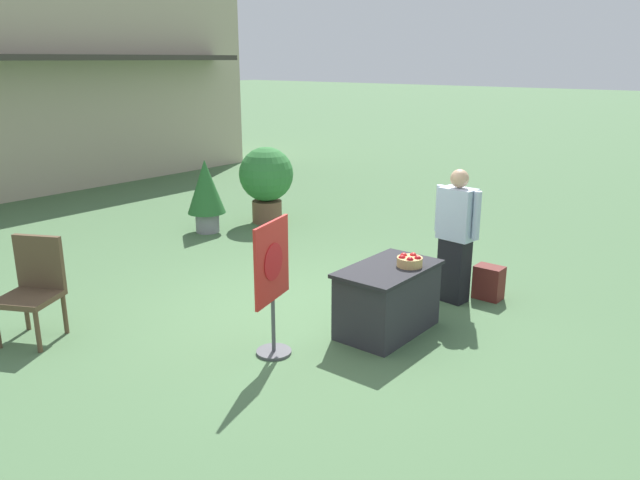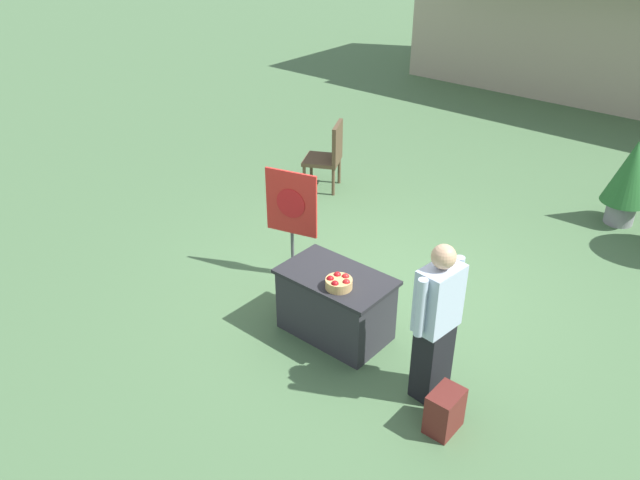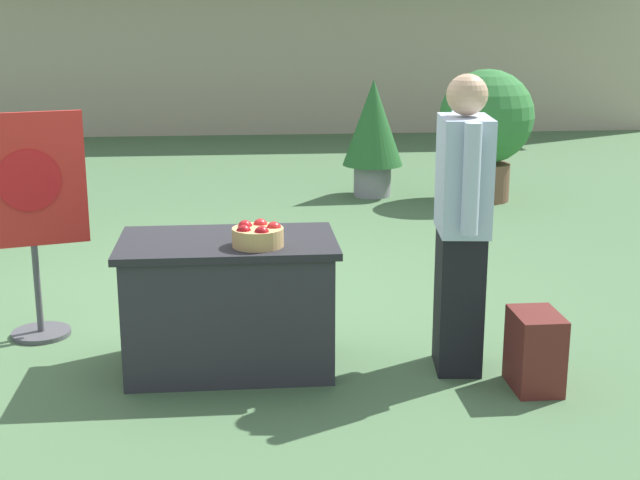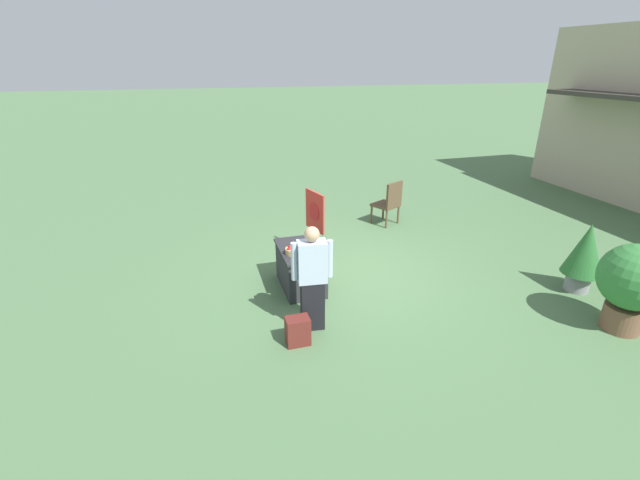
{
  "view_description": "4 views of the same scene",
  "coord_description": "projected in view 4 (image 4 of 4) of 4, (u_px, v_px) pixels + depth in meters",
  "views": [
    {
      "loc": [
        -5.18,
        -4.36,
        2.88
      ],
      "look_at": [
        -0.02,
        -0.21,
        0.95
      ],
      "focal_mm": 35.0,
      "sensor_mm": 36.0,
      "label": 1
    },
    {
      "loc": [
        3.59,
        -5.24,
        4.26
      ],
      "look_at": [
        -0.08,
        -0.91,
        1.04
      ],
      "focal_mm": 35.0,
      "sensor_mm": 36.0,
      "label": 2
    },
    {
      "loc": [
        0.27,
        -5.73,
        1.97
      ],
      "look_at": [
        0.75,
        -0.58,
        0.63
      ],
      "focal_mm": 50.0,
      "sensor_mm": 36.0,
      "label": 3
    },
    {
      "loc": [
        6.81,
        -2.58,
        3.78
      ],
      "look_at": [
        -0.31,
        -0.47,
        0.64
      ],
      "focal_mm": 24.0,
      "sensor_mm": 36.0,
      "label": 4
    }
  ],
  "objects": [
    {
      "name": "poster_board",
      "position": [
        315.0,
        221.0,
        8.62
      ],
      "size": [
        0.65,
        0.36,
        1.39
      ],
      "rotation": [
        0.0,
        0.0,
        -1.3
      ],
      "color": "#4C4C51",
      "rests_on": "ground_plane"
    },
    {
      "name": "apple_basket",
      "position": [
        293.0,
        250.0,
        7.23
      ],
      "size": [
        0.27,
        0.27,
        0.13
      ],
      "color": "tan",
      "rests_on": "display_table"
    },
    {
      "name": "ground_plane",
      "position": [
        348.0,
        274.0,
        8.16
      ],
      "size": [
        120.0,
        120.0,
        0.0
      ],
      "primitive_type": "plane",
      "color": "#4C7047"
    },
    {
      "name": "potted_plant_near_left",
      "position": [
        633.0,
        282.0,
        6.2
      ],
      "size": [
        0.98,
        0.98,
        1.38
      ],
      "color": "brown",
      "rests_on": "ground_plane"
    },
    {
      "name": "potted_plant_near_right",
      "position": [
        585.0,
        253.0,
        7.33
      ],
      "size": [
        0.65,
        0.65,
        1.25
      ],
      "color": "gray",
      "rests_on": "ground_plane"
    },
    {
      "name": "patio_chair",
      "position": [
        389.0,
        201.0,
        10.41
      ],
      "size": [
        0.74,
        0.74,
        1.09
      ],
      "rotation": [
        0.0,
        0.0,
        3.62
      ],
      "color": "brown",
      "rests_on": "ground_plane"
    },
    {
      "name": "person_visitor",
      "position": [
        312.0,
        278.0,
        6.24
      ],
      "size": [
        0.3,
        0.61,
        1.64
      ],
      "rotation": [
        0.0,
        0.0,
        3.03
      ],
      "color": "black",
      "rests_on": "ground_plane"
    },
    {
      "name": "backpack",
      "position": [
        298.0,
        331.0,
        6.1
      ],
      "size": [
        0.24,
        0.34,
        0.42
      ],
      "color": "maroon",
      "rests_on": "ground_plane"
    },
    {
      "name": "display_table",
      "position": [
        301.0,
        268.0,
        7.58
      ],
      "size": [
        1.19,
        0.72,
        0.74
      ],
      "color": "#2D2D33",
      "rests_on": "ground_plane"
    }
  ]
}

